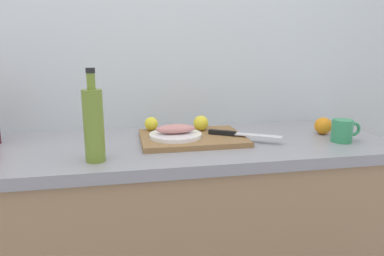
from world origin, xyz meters
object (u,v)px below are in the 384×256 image
Objects in this scene: cutting_board at (192,138)px; fish_fillet at (176,129)px; coffee_mug_0 at (343,131)px; white_plate at (176,135)px; chef_knife at (235,134)px; olive_oil_bottle at (94,124)px; lemon_0 at (201,123)px.

fish_fillet reaches higher than cutting_board.
cutting_board is 0.59m from coffee_mug_0.
coffee_mug_0 is (0.64, -0.12, 0.02)m from white_plate.
cutting_board is 1.54× the size of chef_knife.
olive_oil_bottle is (-0.29, -0.18, 0.07)m from fish_fillet.
cutting_board is at bearing -162.42° from chef_knife.
cutting_board is 3.38× the size of coffee_mug_0.
lemon_0 is at bearing 34.16° from olive_oil_bottle.
olive_oil_bottle reaches higher than fish_fillet.
white_plate is at bearing -164.76° from cutting_board.
chef_knife is 4.19× the size of lemon_0.
cutting_board is 0.07m from white_plate.
chef_knife is 0.42m from coffee_mug_0.
lemon_0 is at bearing 38.47° from fish_fillet.
lemon_0 is (0.12, 0.10, 0.02)m from white_plate.
olive_oil_bottle is at bearing -147.80° from fish_fillet.
coffee_mug_0 is at bearing -22.52° from lemon_0.
chef_knife reaches higher than white_plate.
lemon_0 is 0.56m from coffee_mug_0.
coffee_mug_0 reaches higher than cutting_board.
fish_fillet reaches higher than white_plate.
chef_knife is at bearing -5.28° from white_plate.
olive_oil_bottle is 2.50× the size of coffee_mug_0.
fish_fillet is 2.43× the size of lemon_0.
cutting_board is 6.44× the size of lemon_0.
olive_oil_bottle is 0.93m from coffee_mug_0.
lemon_0 is (0.05, 0.08, 0.04)m from cutting_board.
fish_fillet is 0.24m from chef_knife.
olive_oil_bottle reaches higher than chef_knife.
olive_oil_bottle reaches higher than lemon_0.
lemon_0 is (-0.11, 0.12, 0.02)m from chef_knife.
olive_oil_bottle is at bearing -176.04° from coffee_mug_0.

